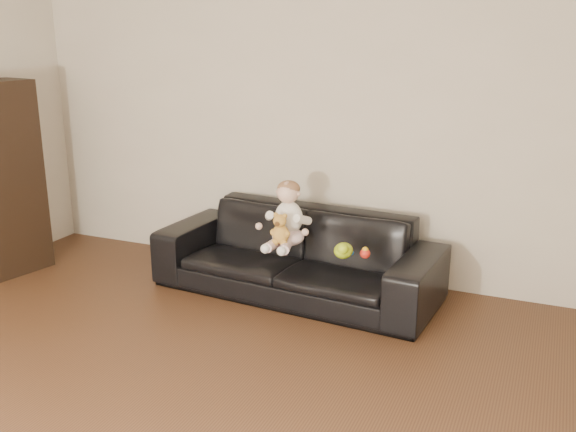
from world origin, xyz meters
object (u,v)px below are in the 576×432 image
at_px(cabinet, 2,179).
at_px(teddy_bear, 280,229).
at_px(baby, 287,218).
at_px(sofa, 297,254).
at_px(toy_blue_disc, 347,253).
at_px(toy_rattle, 365,253).
at_px(toy_green, 343,251).

xyz_separation_m(cabinet, teddy_bear, (2.33, 0.22, -0.20)).
distance_m(baby, teddy_bear, 0.15).
height_order(sofa, teddy_bear, teddy_bear).
height_order(cabinet, toy_blue_disc, cabinet).
bearing_deg(toy_rattle, teddy_bear, -170.04).
xyz_separation_m(cabinet, toy_green, (2.78, 0.27, -0.31)).
relative_size(baby, toy_blue_disc, 4.95).
distance_m(toy_rattle, toy_blue_disc, 0.15).
xyz_separation_m(sofa, baby, (-0.03, -0.11, 0.31)).
bearing_deg(toy_blue_disc, cabinet, -172.46).
xyz_separation_m(teddy_bear, toy_blue_disc, (0.44, 0.15, -0.16)).
bearing_deg(baby, toy_blue_disc, -7.06).
xyz_separation_m(toy_rattle, toy_blue_disc, (-0.14, 0.05, -0.03)).
bearing_deg(sofa, toy_rattle, -10.78).
height_order(toy_green, toy_rattle, toy_green).
relative_size(sofa, cabinet, 1.36).
bearing_deg(toy_rattle, baby, 175.90).
bearing_deg(cabinet, toy_rattle, 18.01).
height_order(cabinet, teddy_bear, cabinet).
bearing_deg(toy_green, toy_rattle, 19.98).
bearing_deg(baby, teddy_bear, -93.46).
relative_size(cabinet, baby, 3.22).
bearing_deg(toy_rattle, toy_blue_disc, 162.59).
height_order(sofa, cabinet, cabinet).
bearing_deg(sofa, toy_blue_disc, -10.09).
bearing_deg(toy_blue_disc, toy_green, -86.55).
height_order(toy_green, toy_blue_disc, toy_green).
bearing_deg(sofa, teddy_bear, -88.97).
relative_size(toy_green, toy_rattle, 2.18).
height_order(baby, toy_green, baby).
xyz_separation_m(teddy_bear, toy_rattle, (0.59, 0.10, -0.13)).
bearing_deg(teddy_bear, cabinet, -167.84).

